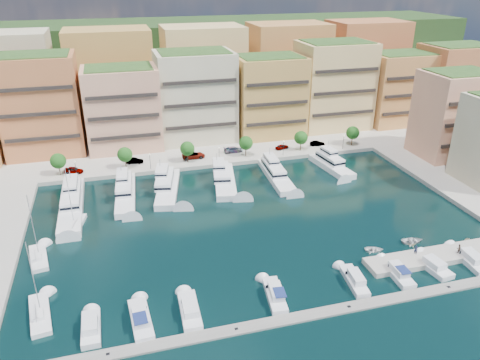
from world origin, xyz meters
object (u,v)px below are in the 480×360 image
(tree_2, at_px, (187,149))
(cruiser_9, at_px, (470,260))
(tree_4, at_px, (301,138))
(tree_5, at_px, (353,133))
(car_4, at_px, (282,147))
(tree_1, at_px, (125,155))
(cruiser_7, at_px, (397,273))
(cruiser_8, at_px, (433,266))
(person_1, at_px, (459,248))
(sailboat_2, at_px, (75,227))
(tender_0, at_px, (374,250))
(car_0, at_px, (74,170))
(lamppost_2, at_px, (219,152))
(tree_3, at_px, (246,143))
(sailboat_0, at_px, (40,315))
(cruiser_1, at_px, (141,320))
(lamppost_3, at_px, (283,146))
(car_3, at_px, (233,150))
(car_5, at_px, (317,144))
(yacht_3, at_px, (224,178))
(tree_0, at_px, (58,161))
(cruiser_4, at_px, (275,295))
(cruiser_2, at_px, (190,311))
(sailboat_1, at_px, (39,258))
(yacht_0, at_px, (72,202))
(lamppost_4, at_px, (343,140))
(yacht_2, at_px, (167,185))
(tender_1, at_px, (412,244))
(yacht_5, at_px, (330,164))
(lamppost_1, at_px, (150,159))
(car_2, at_px, (194,155))
(tender_3, at_px, (467,239))
(yacht_4, at_px, (275,174))
(yacht_1, at_px, (125,192))
(cruiser_0, at_px, (91,329))
(lamppost_0, at_px, (75,166))

(tree_2, relative_size, cruiser_9, 0.63)
(tree_2, xyz_separation_m, tree_4, (32.00, 0.00, 0.00))
(tree_5, bearing_deg, car_4, 173.40)
(tree_1, xyz_separation_m, cruiser_7, (41.84, -58.11, -4.17))
(cruiser_8, height_order, person_1, person_1)
(sailboat_2, height_order, tender_0, sailboat_2)
(car_0, bearing_deg, lamppost_2, -73.18)
(tree_3, distance_m, cruiser_7, 59.09)
(tree_4, xyz_separation_m, lamppost_2, (-24.00, -2.30, -0.92))
(sailboat_2, bearing_deg, tree_4, 23.85)
(sailboat_0, bearing_deg, cruiser_7, -5.37)
(cruiser_1, bearing_deg, lamppost_3, 52.30)
(car_3, distance_m, car_5, 24.70)
(car_5, bearing_deg, yacht_3, 134.25)
(tree_0, xyz_separation_m, sailboat_2, (4.30, -26.40, -4.43))
(tree_2, distance_m, cruiser_4, 58.39)
(cruiser_2, height_order, cruiser_9, same)
(person_1, bearing_deg, cruiser_4, 5.35)
(sailboat_1, bearing_deg, tree_2, 47.53)
(cruiser_9, distance_m, car_4, 61.91)
(yacht_0, distance_m, cruiser_1, 43.19)
(cruiser_8, bearing_deg, tree_0, 138.18)
(tree_0, height_order, person_1, tree_0)
(tree_0, bearing_deg, sailboat_2, -80.74)
(tree_2, bearing_deg, cruiser_4, -86.23)
(tree_1, distance_m, tree_4, 48.00)
(lamppost_3, bearing_deg, lamppost_4, 0.00)
(tree_2, distance_m, lamppost_3, 26.12)
(yacht_2, distance_m, tender_1, 55.30)
(lamppost_4, xyz_separation_m, yacht_0, (-72.60, -14.19, -2.62))
(tender_1, bearing_deg, tree_1, 58.28)
(tree_1, distance_m, yacht_5, 53.06)
(sailboat_0, relative_size, car_5, 3.06)
(lamppost_1, height_order, person_1, lamppost_1)
(lamppost_1, height_order, cruiser_1, lamppost_1)
(tender_1, height_order, car_2, car_2)
(lamppost_4, distance_m, tender_3, 49.78)
(yacht_4, bearing_deg, cruiser_1, -129.77)
(tree_5, height_order, cruiser_7, tree_5)
(yacht_1, bearing_deg, tree_4, 16.27)
(cruiser_9, bearing_deg, lamppost_3, 104.65)
(yacht_5, bearing_deg, tree_2, 161.50)
(tree_0, relative_size, yacht_0, 0.22)
(tree_1, bearing_deg, cruiser_9, -45.75)
(tree_0, xyz_separation_m, tree_1, (16.00, 0.00, 0.00))
(cruiser_0, bearing_deg, cruiser_2, -0.06)
(yacht_2, height_order, sailboat_1, sailboat_1)
(yacht_3, bearing_deg, person_1, -52.40)
(lamppost_0, relative_size, lamppost_4, 1.00)
(yacht_2, distance_m, yacht_3, 13.85)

